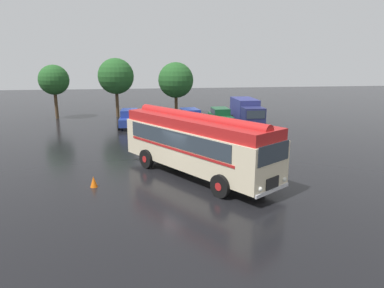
{
  "coord_description": "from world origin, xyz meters",
  "views": [
    {
      "loc": [
        -2.26,
        -17.69,
        6.19
      ],
      "look_at": [
        0.59,
        1.58,
        1.4
      ],
      "focal_mm": 32.0,
      "sensor_mm": 36.0,
      "label": 1
    }
  ],
  "objects_px": {
    "traffic_cone": "(94,182)",
    "box_van": "(246,111)",
    "car_near_left": "(129,118)",
    "car_far_right": "(220,116)",
    "vintage_bus": "(196,142)",
    "car_mid_left": "(162,119)",
    "car_mid_right": "(190,117)"
  },
  "relations": [
    {
      "from": "car_near_left",
      "to": "car_far_right",
      "type": "distance_m",
      "value": 8.77
    },
    {
      "from": "traffic_cone",
      "to": "car_mid_left",
      "type": "bearing_deg",
      "value": 73.99
    },
    {
      "from": "vintage_bus",
      "to": "car_mid_right",
      "type": "height_order",
      "value": "vintage_bus"
    },
    {
      "from": "traffic_cone",
      "to": "box_van",
      "type": "bearing_deg",
      "value": 50.49
    },
    {
      "from": "car_mid_right",
      "to": "vintage_bus",
      "type": "bearing_deg",
      "value": -96.9
    },
    {
      "from": "vintage_bus",
      "to": "traffic_cone",
      "type": "xyz_separation_m",
      "value": [
        -5.36,
        -1.06,
        -1.62
      ]
    },
    {
      "from": "traffic_cone",
      "to": "car_mid_right",
      "type": "bearing_deg",
      "value": 65.22
    },
    {
      "from": "car_mid_left",
      "to": "car_mid_right",
      "type": "xyz_separation_m",
      "value": [
        2.75,
        0.24,
        0.0
      ]
    },
    {
      "from": "vintage_bus",
      "to": "box_van",
      "type": "xyz_separation_m",
      "value": [
        7.22,
        14.2,
        -0.53
      ]
    },
    {
      "from": "vintage_bus",
      "to": "car_near_left",
      "type": "bearing_deg",
      "value": 105.38
    },
    {
      "from": "car_mid_left",
      "to": "car_far_right",
      "type": "bearing_deg",
      "value": 4.46
    },
    {
      "from": "car_near_left",
      "to": "box_van",
      "type": "relative_size",
      "value": 0.73
    },
    {
      "from": "car_far_right",
      "to": "traffic_cone",
      "type": "xyz_separation_m",
      "value": [
        -10.09,
        -15.59,
        -0.57
      ]
    },
    {
      "from": "car_mid_left",
      "to": "car_near_left",
      "type": "bearing_deg",
      "value": 168.41
    },
    {
      "from": "car_mid_left",
      "to": "car_mid_right",
      "type": "height_order",
      "value": "same"
    },
    {
      "from": "car_near_left",
      "to": "car_far_right",
      "type": "height_order",
      "value": "same"
    },
    {
      "from": "car_mid_right",
      "to": "car_far_right",
      "type": "height_order",
      "value": "same"
    },
    {
      "from": "vintage_bus",
      "to": "traffic_cone",
      "type": "height_order",
      "value": "vintage_bus"
    },
    {
      "from": "box_van",
      "to": "car_mid_left",
      "type": "bearing_deg",
      "value": -179.12
    },
    {
      "from": "vintage_bus",
      "to": "car_near_left",
      "type": "relative_size",
      "value": 2.3
    },
    {
      "from": "car_near_left",
      "to": "car_mid_left",
      "type": "xyz_separation_m",
      "value": [
        3.02,
        -0.62,
        0.0
      ]
    },
    {
      "from": "car_far_right",
      "to": "box_van",
      "type": "bearing_deg",
      "value": -7.3
    },
    {
      "from": "car_mid_right",
      "to": "traffic_cone",
      "type": "distance_m",
      "value": 16.95
    },
    {
      "from": "car_mid_right",
      "to": "box_van",
      "type": "xyz_separation_m",
      "value": [
        5.49,
        -0.11,
        0.52
      ]
    },
    {
      "from": "vintage_bus",
      "to": "car_mid_left",
      "type": "distance_m",
      "value": 14.15
    },
    {
      "from": "vintage_bus",
      "to": "car_mid_left",
      "type": "bearing_deg",
      "value": 94.15
    },
    {
      "from": "car_near_left",
      "to": "car_mid_right",
      "type": "relative_size",
      "value": 0.97
    },
    {
      "from": "car_far_right",
      "to": "traffic_cone",
      "type": "distance_m",
      "value": 18.57
    },
    {
      "from": "car_near_left",
      "to": "traffic_cone",
      "type": "relative_size",
      "value": 7.73
    },
    {
      "from": "car_mid_left",
      "to": "car_far_right",
      "type": "height_order",
      "value": "same"
    },
    {
      "from": "traffic_cone",
      "to": "vintage_bus",
      "type": "bearing_deg",
      "value": 11.21
    },
    {
      "from": "box_van",
      "to": "traffic_cone",
      "type": "distance_m",
      "value": 19.82
    }
  ]
}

